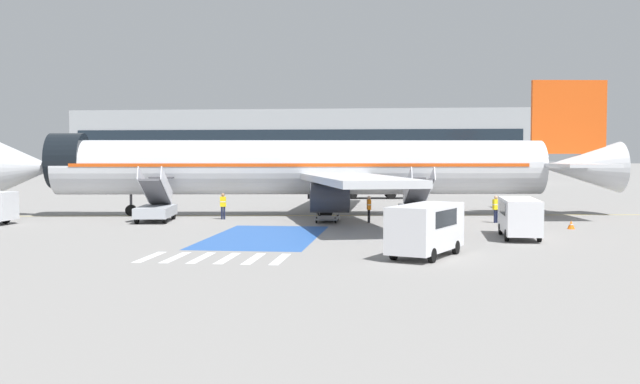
# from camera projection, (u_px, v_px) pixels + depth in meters

# --- Properties ---
(ground_plane) EXTENTS (600.00, 600.00, 0.00)m
(ground_plane) POSITION_uv_depth(u_px,v_px,m) (288.00, 216.00, 56.15)
(ground_plane) COLOR gray
(apron_leadline_yellow) EXTENTS (79.59, 11.71, 0.01)m
(apron_leadline_yellow) POSITION_uv_depth(u_px,v_px,m) (301.00, 215.00, 56.46)
(apron_leadline_yellow) COLOR gold
(apron_leadline_yellow) RESTS_ON ground_plane
(apron_stand_patch_blue) EXTENTS (5.99, 12.45, 0.01)m
(apron_stand_patch_blue) POSITION_uv_depth(u_px,v_px,m) (264.00, 237.00, 42.12)
(apron_stand_patch_blue) COLOR #2856A8
(apron_stand_patch_blue) RESTS_ON ground_plane
(apron_walkway_bar_0) EXTENTS (0.44, 3.60, 0.01)m
(apron_walkway_bar_0) POSITION_uv_depth(u_px,v_px,m) (150.00, 257.00, 33.92)
(apron_walkway_bar_0) COLOR silver
(apron_walkway_bar_0) RESTS_ON ground_plane
(apron_walkway_bar_1) EXTENTS (0.44, 3.60, 0.01)m
(apron_walkway_bar_1) POSITION_uv_depth(u_px,v_px,m) (176.00, 257.00, 33.78)
(apron_walkway_bar_1) COLOR silver
(apron_walkway_bar_1) RESTS_ON ground_plane
(apron_walkway_bar_2) EXTENTS (0.44, 3.60, 0.01)m
(apron_walkway_bar_2) POSITION_uv_depth(u_px,v_px,m) (201.00, 258.00, 33.64)
(apron_walkway_bar_2) COLOR silver
(apron_walkway_bar_2) RESTS_ON ground_plane
(apron_walkway_bar_3) EXTENTS (0.44, 3.60, 0.01)m
(apron_walkway_bar_3) POSITION_uv_depth(u_px,v_px,m) (227.00, 258.00, 33.50)
(apron_walkway_bar_3) COLOR silver
(apron_walkway_bar_3) RESTS_ON ground_plane
(apron_walkway_bar_4) EXTENTS (0.44, 3.60, 0.01)m
(apron_walkway_bar_4) POSITION_uv_depth(u_px,v_px,m) (254.00, 259.00, 33.36)
(apron_walkway_bar_4) COLOR silver
(apron_walkway_bar_4) RESTS_ON ground_plane
(apron_walkway_bar_5) EXTENTS (0.44, 3.60, 0.01)m
(apron_walkway_bar_5) POSITION_uv_depth(u_px,v_px,m) (280.00, 259.00, 33.22)
(apron_walkway_bar_5) COLOR silver
(apron_walkway_bar_5) RESTS_ON ground_plane
(airliner) EXTENTS (47.04, 34.56, 10.22)m
(airliner) POSITION_uv_depth(u_px,v_px,m) (308.00, 168.00, 56.28)
(airliner) COLOR silver
(airliner) RESTS_ON ground_plane
(boarding_stairs_forward) EXTENTS (2.86, 5.45, 3.85)m
(boarding_stairs_forward) POSITION_uv_depth(u_px,v_px,m) (156.00, 207.00, 51.56)
(boarding_stairs_forward) COLOR #ADB2BA
(boarding_stairs_forward) RESTS_ON ground_plane
(boarding_stairs_aft) EXTENTS (2.86, 5.45, 3.80)m
(boarding_stairs_aft) POSITION_uv_depth(u_px,v_px,m) (418.00, 207.00, 52.06)
(boarding_stairs_aft) COLOR #ADB2BA
(boarding_stairs_aft) RESTS_ON ground_plane
(fuel_tanker) EXTENTS (9.06, 3.69, 3.28)m
(fuel_tanker) POSITION_uv_depth(u_px,v_px,m) (383.00, 183.00, 77.69)
(fuel_tanker) COLOR #38383D
(fuel_tanker) RESTS_ON ground_plane
(service_van_1) EXTENTS (1.98, 5.58, 2.19)m
(service_van_1) POSITION_uv_depth(u_px,v_px,m) (519.00, 215.00, 41.41)
(service_van_1) COLOR silver
(service_van_1) RESTS_ON ground_plane
(service_van_2) EXTENTS (3.72, 5.45, 2.38)m
(service_van_2) POSITION_uv_depth(u_px,v_px,m) (426.00, 226.00, 33.86)
(service_van_2) COLOR silver
(service_van_2) RESTS_ON ground_plane
(baggage_cart) EXTENTS (1.53, 2.62, 0.87)m
(baggage_cart) POSITION_uv_depth(u_px,v_px,m) (327.00, 218.00, 51.31)
(baggage_cart) COLOR gray
(baggage_cart) RESTS_ON ground_plane
(ground_crew_0) EXTENTS (0.49, 0.42, 1.85)m
(ground_crew_0) POSITION_uv_depth(u_px,v_px,m) (496.00, 207.00, 50.49)
(ground_crew_0) COLOR #191E38
(ground_crew_0) RESTS_ON ground_plane
(ground_crew_1) EXTENTS (0.46, 0.30, 1.87)m
(ground_crew_1) POSITION_uv_depth(u_px,v_px,m) (223.00, 204.00, 53.12)
(ground_crew_1) COLOR #191E38
(ground_crew_1) RESTS_ON ground_plane
(ground_crew_2) EXTENTS (0.33, 0.48, 1.81)m
(ground_crew_2) POSITION_uv_depth(u_px,v_px,m) (369.00, 207.00, 50.69)
(ground_crew_2) COLOR black
(ground_crew_2) RESTS_ON ground_plane
(ground_crew_3) EXTENTS (0.46, 0.30, 1.80)m
(ground_crew_3) POSITION_uv_depth(u_px,v_px,m) (508.00, 207.00, 51.01)
(ground_crew_3) COLOR #191E38
(ground_crew_3) RESTS_ON ground_plane
(traffic_cone_0) EXTENTS (0.47, 0.47, 0.53)m
(traffic_cone_0) POSITION_uv_depth(u_px,v_px,m) (571.00, 225.00, 46.42)
(traffic_cone_0) COLOR orange
(traffic_cone_0) RESTS_ON ground_plane
(terminal_building) EXTENTS (71.06, 12.10, 11.41)m
(terminal_building) POSITION_uv_depth(u_px,v_px,m) (299.00, 147.00, 119.33)
(terminal_building) COLOR #9EA3A8
(terminal_building) RESTS_ON ground_plane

